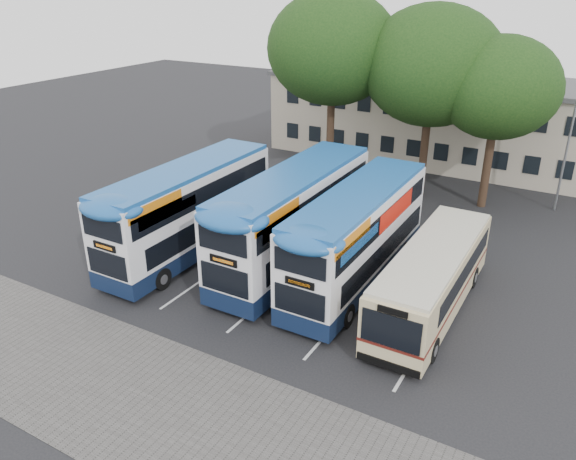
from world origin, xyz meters
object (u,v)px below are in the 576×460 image
at_px(tree_left, 333,48).
at_px(bus_dd_right, 358,233).
at_px(bus_dd_left, 189,207).
at_px(bus_single, 433,275).
at_px(bus_dd_mid, 294,215).
at_px(tree_right, 499,88).
at_px(lamp_post, 571,128).
at_px(tree_mid, 433,66).

relative_size(tree_left, bus_dd_right, 1.15).
xyz_separation_m(bus_dd_left, bus_single, (12.23, 0.73, -0.86)).
relative_size(bus_dd_mid, bus_single, 1.15).
bearing_deg(tree_left, tree_right, 5.12).
relative_size(lamp_post, bus_dd_mid, 0.80).
bearing_deg(bus_dd_right, tree_right, 76.77).
xyz_separation_m(lamp_post, tree_mid, (-8.00, -1.29, 3.03)).
relative_size(bus_dd_mid, bus_dd_right, 1.05).
bearing_deg(bus_dd_right, bus_single, -9.69).
distance_m(tree_mid, bus_single, 15.63).
relative_size(lamp_post, tree_right, 0.89).
relative_size(tree_left, bus_dd_left, 1.13).
bearing_deg(tree_left, lamp_post, 9.68).
height_order(lamp_post, bus_single, lamp_post).
bearing_deg(bus_dd_left, bus_dd_right, 9.10).
height_order(tree_left, bus_dd_right, tree_left).
bearing_deg(tree_mid, bus_single, -70.63).
bearing_deg(bus_dd_mid, tree_right, 63.16).
xyz_separation_m(tree_mid, bus_dd_mid, (-2.32, -12.67, -5.50)).
height_order(tree_mid, bus_single, tree_mid).
distance_m(bus_dd_left, bus_single, 12.28).
bearing_deg(lamp_post, bus_dd_mid, -126.47).
relative_size(lamp_post, bus_single, 0.92).
relative_size(bus_dd_left, bus_single, 1.11).
relative_size(tree_mid, bus_dd_mid, 1.03).
distance_m(tree_right, bus_dd_mid, 14.71).
height_order(tree_mid, bus_dd_right, tree_mid).
bearing_deg(tree_right, bus_single, -86.79).
bearing_deg(tree_mid, bus_dd_right, -85.44).
bearing_deg(bus_dd_right, tree_left, 121.29).
distance_m(tree_mid, tree_right, 4.09).
xyz_separation_m(tree_mid, bus_single, (4.72, -13.43, -6.44)).
height_order(lamp_post, tree_right, tree_right).
relative_size(tree_right, bus_single, 1.03).
height_order(tree_right, bus_single, tree_right).
relative_size(tree_mid, tree_right, 1.15).
relative_size(tree_mid, bus_single, 1.19).
xyz_separation_m(tree_left, bus_dd_right, (7.11, -11.69, -6.40)).
bearing_deg(bus_dd_left, tree_right, 50.54).
bearing_deg(bus_dd_right, lamp_post, 63.66).
height_order(tree_mid, tree_right, tree_mid).
bearing_deg(tree_mid, bus_dd_left, -117.92).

